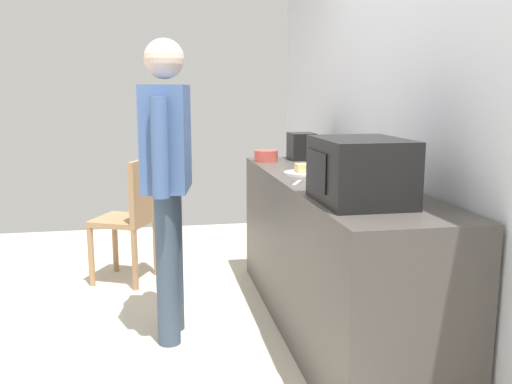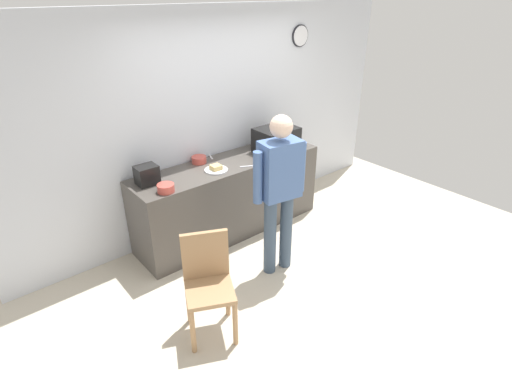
{
  "view_description": "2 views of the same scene",
  "coord_description": "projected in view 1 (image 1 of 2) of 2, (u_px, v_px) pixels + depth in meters",
  "views": [
    {
      "loc": [
        2.93,
        0.19,
        1.44
      ],
      "look_at": [
        -0.08,
        0.75,
        0.88
      ],
      "focal_mm": 39.48,
      "sensor_mm": 36.0,
      "label": 1
    },
    {
      "loc": [
        -2.7,
        -2.31,
        2.75
      ],
      "look_at": [
        -0.21,
        0.68,
        0.76
      ],
      "focal_mm": 28.1,
      "sensor_mm": 36.0,
      "label": 2
    }
  ],
  "objects": [
    {
      "name": "ground_plane",
      "position": [
        124.0,
        359.0,
        3.05
      ],
      "size": [
        6.0,
        6.0,
        0.0
      ],
      "primitive_type": "plane",
      "color": "beige"
    },
    {
      "name": "back_wall",
      "position": [
        410.0,
        115.0,
        3.1
      ],
      "size": [
        5.4,
        0.13,
        2.6
      ],
      "color": "silver",
      "rests_on": "ground_plane"
    },
    {
      "name": "kitchen_counter",
      "position": [
        330.0,
        256.0,
        3.37
      ],
      "size": [
        2.38,
        0.62,
        0.92
      ],
      "primitive_type": "cube",
      "color": "#4C4742",
      "rests_on": "ground_plane"
    },
    {
      "name": "microwave",
      "position": [
        360.0,
        171.0,
        2.59
      ],
      "size": [
        0.5,
        0.39,
        0.3
      ],
      "color": "black",
      "rests_on": "kitchen_counter"
    },
    {
      "name": "sandwich_plate",
      "position": [
        305.0,
        171.0,
        3.5
      ],
      "size": [
        0.26,
        0.26,
        0.07
      ],
      "color": "white",
      "rests_on": "kitchen_counter"
    },
    {
      "name": "salad_bowl",
      "position": [
        266.0,
        156.0,
        4.13
      ],
      "size": [
        0.17,
        0.17,
        0.08
      ],
      "primitive_type": "cylinder",
      "color": "#C64C42",
      "rests_on": "kitchen_counter"
    },
    {
      "name": "cereal_bowl",
      "position": [
        351.0,
        166.0,
        3.57
      ],
      "size": [
        0.17,
        0.17,
        0.08
      ],
      "primitive_type": "cylinder",
      "color": "#C64C42",
      "rests_on": "kitchen_counter"
    },
    {
      "name": "toaster",
      "position": [
        301.0,
        146.0,
        4.23
      ],
      "size": [
        0.22,
        0.18,
        0.2
      ],
      "primitive_type": "cube",
      "color": "black",
      "rests_on": "kitchen_counter"
    },
    {
      "name": "fork_utensil",
      "position": [
        297.0,
        183.0,
        3.15
      ],
      "size": [
        0.16,
        0.1,
        0.01
      ],
      "primitive_type": "cube",
      "rotation": [
        0.0,
        0.0,
        2.67
      ],
      "color": "silver",
      "rests_on": "kitchen_counter"
    },
    {
      "name": "spoon_utensil",
      "position": [
        373.0,
        176.0,
        3.4
      ],
      "size": [
        0.08,
        0.17,
        0.01
      ],
      "primitive_type": "cube",
      "rotation": [
        0.0,
        0.0,
        1.23
      ],
      "color": "silver",
      "rests_on": "kitchen_counter"
    },
    {
      "name": "person_standing",
      "position": [
        167.0,
        168.0,
        3.17
      ],
      "size": [
        0.58,
        0.3,
        1.72
      ],
      "color": "#3A4C61",
      "rests_on": "ground_plane"
    },
    {
      "name": "wooden_chair",
      "position": [
        132.0,
        214.0,
        4.21
      ],
      "size": [
        0.53,
        0.53,
        0.94
      ],
      "color": "#A87F56",
      "rests_on": "ground_plane"
    }
  ]
}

